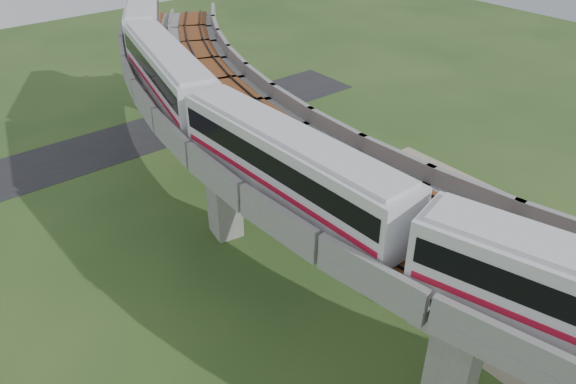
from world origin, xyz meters
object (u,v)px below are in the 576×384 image
object	(u,v)px
metro_train	(255,106)
car_red	(460,208)
car_dark	(377,218)
car_white	(518,274)

from	to	relation	value
metro_train	car_red	distance (m)	20.77
metro_train	car_dark	world-z (taller)	metro_train
car_red	car_dark	distance (m)	7.11
metro_train	car_dark	size ratio (longest dim) A/B	12.86
metro_train	car_dark	bearing A→B (deg)	-10.41
car_red	car_white	bearing A→B (deg)	-83.94
car_white	car_dark	distance (m)	11.04
car_white	car_red	bearing A→B (deg)	38.60
car_red	metro_train	bearing A→B (deg)	-164.71
metro_train	car_white	distance (m)	21.32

